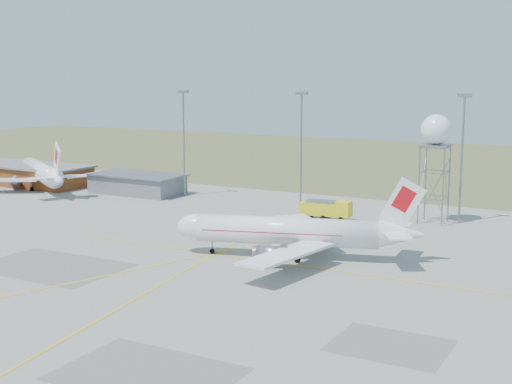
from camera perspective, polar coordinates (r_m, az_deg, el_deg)
The scene contains 11 objects.
ground at distance 68.43m, azimuth -12.89°, elevation -10.89°, with size 400.00×400.00×0.00m, color #A0A09B.
grass_strip at distance 193.96m, azimuth 15.65°, elevation 2.09°, with size 400.00×120.00×0.03m, color #4D5C32.
building_orange at distance 162.60m, azimuth -18.27°, elevation 1.39°, with size 33.00×12.00×4.30m.
building_grey at distance 143.87m, azimuth -9.48°, elevation 0.67°, with size 19.00×10.00×3.90m.
mast_a at distance 138.40m, azimuth -5.81°, elevation 4.62°, with size 2.20×0.50×20.50m.
mast_b at distance 125.98m, azimuth 3.63°, elevation 4.18°, with size 2.20×0.50×20.50m.
mast_c at distance 116.94m, azimuth 16.17°, elevation 3.43°, with size 2.20×0.50×20.50m.
airliner_main at distance 92.16m, azimuth 2.80°, elevation -3.22°, with size 31.64×29.95×10.96m.
airliner_far at distance 153.66m, azimuth -16.72°, elevation 1.48°, with size 29.55×27.02×11.07m.
radar_tower at distance 116.11m, azimuth 14.12°, elevation 2.30°, with size 4.78×4.78×17.30m.
fire_truck at distance 116.24m, azimuth 5.73°, elevation -1.50°, with size 8.47×3.93×3.30m.
Camera 1 is at (43.19, -47.63, 23.43)m, focal length 50.00 mm.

